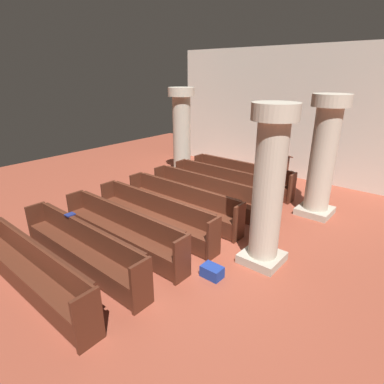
# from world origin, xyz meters

# --- Properties ---
(ground_plane) EXTENTS (19.20, 19.20, 0.00)m
(ground_plane) POSITION_xyz_m (0.00, 0.00, 0.00)
(ground_plane) COLOR #9E4733
(back_wall) EXTENTS (10.00, 0.16, 4.50)m
(back_wall) POSITION_xyz_m (0.00, 6.08, 2.25)
(back_wall) COLOR silver
(back_wall) RESTS_ON ground
(pew_row_0) EXTENTS (3.57, 0.46, 0.89)m
(pew_row_0) POSITION_xyz_m (-0.69, 3.64, 0.47)
(pew_row_0) COLOR #562819
(pew_row_0) RESTS_ON ground
(pew_row_1) EXTENTS (3.57, 0.46, 0.89)m
(pew_row_1) POSITION_xyz_m (-0.69, 2.67, 0.47)
(pew_row_1) COLOR #562819
(pew_row_1) RESTS_ON ground
(pew_row_2) EXTENTS (3.57, 0.47, 0.89)m
(pew_row_2) POSITION_xyz_m (-0.69, 1.70, 0.47)
(pew_row_2) COLOR #562819
(pew_row_2) RESTS_ON ground
(pew_row_3) EXTENTS (3.57, 0.46, 0.89)m
(pew_row_3) POSITION_xyz_m (-0.69, 0.72, 0.47)
(pew_row_3) COLOR #562819
(pew_row_3) RESTS_ON ground
(pew_row_4) EXTENTS (3.57, 0.46, 0.89)m
(pew_row_4) POSITION_xyz_m (-0.69, -0.25, 0.47)
(pew_row_4) COLOR #562819
(pew_row_4) RESTS_ON ground
(pew_row_5) EXTENTS (3.57, 0.47, 0.89)m
(pew_row_5) POSITION_xyz_m (-0.69, -1.22, 0.47)
(pew_row_5) COLOR #562819
(pew_row_5) RESTS_ON ground
(pew_row_6) EXTENTS (3.57, 0.47, 0.89)m
(pew_row_6) POSITION_xyz_m (-0.69, -2.20, 0.47)
(pew_row_6) COLOR #562819
(pew_row_6) RESTS_ON ground
(pew_row_7) EXTENTS (3.57, 0.46, 0.89)m
(pew_row_7) POSITION_xyz_m (-0.69, -3.17, 0.47)
(pew_row_7) COLOR #562819
(pew_row_7) RESTS_ON ground
(pillar_aisle_side) EXTENTS (0.93, 0.93, 3.16)m
(pillar_aisle_side) POSITION_xyz_m (1.90, 3.28, 1.65)
(pillar_aisle_side) COLOR #B6AD9A
(pillar_aisle_side) RESTS_ON ground
(pillar_far_side) EXTENTS (0.93, 0.93, 3.16)m
(pillar_far_side) POSITION_xyz_m (-3.24, 3.60, 1.65)
(pillar_far_side) COLOR #B6AD9A
(pillar_far_side) RESTS_ON ground
(pillar_aisle_rear) EXTENTS (0.84, 0.84, 3.16)m
(pillar_aisle_rear) POSITION_xyz_m (1.90, 0.26, 1.65)
(pillar_aisle_rear) COLOR #B6AD9A
(pillar_aisle_rear) RESTS_ON ground
(lectern) EXTENTS (0.48, 0.45, 1.08)m
(lectern) POSITION_xyz_m (0.15, 4.98, 0.45)
(lectern) COLOR #411E13
(lectern) RESTS_ON ground
(hymn_book) EXTENTS (0.15, 0.18, 0.03)m
(hymn_book) POSITION_xyz_m (-1.34, -2.01, 0.90)
(hymn_book) COLOR navy
(hymn_book) RESTS_ON pew_row_6
(kneeler_box_blue) EXTENTS (0.40, 0.27, 0.23)m
(kneeler_box_blue) POSITION_xyz_m (1.43, -0.82, 0.11)
(kneeler_box_blue) COLOR navy
(kneeler_box_blue) RESTS_ON ground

